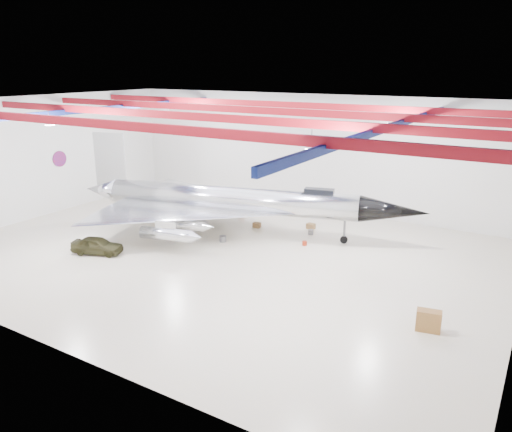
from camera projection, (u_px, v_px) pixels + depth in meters
The scene contains 16 objects.
floor at pixel (220, 253), 37.39m from camera, with size 40.00×40.00×0.00m, color beige.
wall_back at pixel (308, 152), 48.09m from camera, with size 40.00×40.00×0.00m, color silver.
wall_left at pixel (40, 157), 45.70m from camera, with size 30.00×30.00×0.00m, color silver.
ceiling at pixel (217, 104), 34.21m from camera, with size 40.00×40.00×0.00m, color #0A0F38.
ceiling_structure at pixel (217, 114), 34.41m from camera, with size 39.50×29.50×1.08m.
wall_roundel at pixel (60, 159), 47.46m from camera, with size 1.50×1.50×0.10m, color #B21414.
jet_aircraft at pixel (230, 203), 41.28m from camera, with size 28.85×20.61×8.02m.
jeep at pixel (97, 245), 37.19m from camera, with size 1.54×3.82×1.30m, color #34321A.
desk at pixel (429, 321), 26.32m from camera, with size 1.28×0.64×1.17m, color brown.
crate_ply at pixel (202, 223), 44.08m from camera, with size 0.47×0.37×0.33m, color olive.
toolbox_red at pixel (241, 215), 46.42m from camera, with size 0.51×0.41×0.36m, color maroon.
engine_drum at pixel (223, 239), 39.82m from camera, with size 0.54×0.54×0.49m, color #59595B.
parts_bin at pixel (311, 226), 43.00m from camera, with size 0.67×0.54×0.47m, color olive.
tool_chest at pixel (305, 243), 39.04m from camera, with size 0.38×0.38×0.34m, color maroon.
oil_barrel at pixel (257, 225), 43.35m from camera, with size 0.62×0.50×0.44m, color olive.
spares_box at pixel (311, 232), 41.57m from camera, with size 0.45×0.45×0.40m, color #59595B.
Camera 1 is at (20.41, -28.54, 13.49)m, focal length 35.00 mm.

